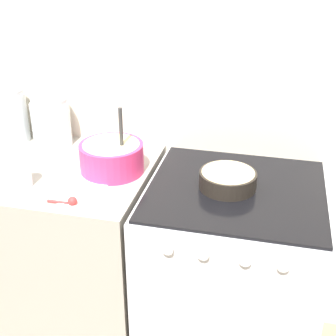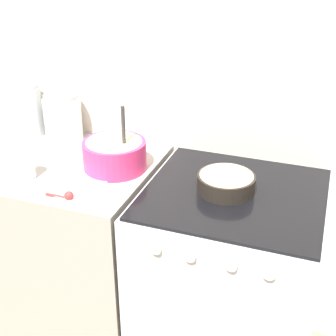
{
  "view_description": "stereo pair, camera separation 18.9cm",
  "coord_description": "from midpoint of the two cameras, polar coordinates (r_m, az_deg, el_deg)",
  "views": [
    {
      "loc": [
        0.49,
        -1.29,
        1.84
      ],
      "look_at": [
        0.09,
        0.35,
        0.98
      ],
      "focal_mm": 50.0,
      "sensor_mm": 36.0,
      "label": 1
    },
    {
      "loc": [
        0.67,
        -1.24,
        1.84
      ],
      "look_at": [
        0.09,
        0.35,
        0.98
      ],
      "focal_mm": 50.0,
      "sensor_mm": 36.0,
      "label": 2
    }
  ],
  "objects": [
    {
      "name": "measuring_spoon",
      "position": [
        1.78,
        -9.39,
        -3.44
      ],
      "size": [
        0.12,
        0.04,
        0.04
      ],
      "color": "red",
      "rests_on": "countertop_cabinet"
    },
    {
      "name": "stove",
      "position": [
        2.12,
        9.94,
        -13.96
      ],
      "size": [
        0.71,
        0.69,
        0.93
      ],
      "color": "silver",
      "rests_on": "ground_plane"
    },
    {
      "name": "baking_pan",
      "position": [
        1.84,
        10.04,
        -1.82
      ],
      "size": [
        0.23,
        0.23,
        0.07
      ],
      "color": "black",
      "rests_on": "stove"
    },
    {
      "name": "recipe_page",
      "position": [
        1.91,
        -8.95,
        -1.67
      ],
      "size": [
        0.31,
        0.31,
        0.01
      ],
      "color": "white",
      "rests_on": "countertop_cabinet"
    },
    {
      "name": "mixing_bowl",
      "position": [
        1.97,
        -3.81,
        1.75
      ],
      "size": [
        0.27,
        0.27,
        0.29
      ],
      "color": "#E0336B",
      "rests_on": "countertop_cabinet"
    },
    {
      "name": "countertop_cabinet",
      "position": [
        2.33,
        -9.88,
        -9.56
      ],
      "size": [
        0.85,
        0.67,
        0.93
      ],
      "color": "#9E998E",
      "rests_on": "ground_plane"
    },
    {
      "name": "storage_jar_left",
      "position": [
        2.38,
        -14.78,
        6.44
      ],
      "size": [
        0.16,
        0.16,
        0.25
      ],
      "color": "silver",
      "rests_on": "countertop_cabinet"
    },
    {
      "name": "wall_back",
      "position": [
        2.14,
        3.5,
        9.57
      ],
      "size": [
        4.7,
        0.05,
        2.4
      ],
      "color": "beige",
      "rests_on": "ground_plane"
    },
    {
      "name": "storage_jar_middle",
      "position": [
        2.28,
        -10.35,
        5.65
      ],
      "size": [
        0.18,
        0.18,
        0.23
      ],
      "color": "silver",
      "rests_on": "countertop_cabinet"
    },
    {
      "name": "tin_can",
      "position": [
        1.95,
        -14.47,
        0.22
      ],
      "size": [
        0.08,
        0.08,
        0.11
      ],
      "color": "silver",
      "rests_on": "countertop_cabinet"
    }
  ]
}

